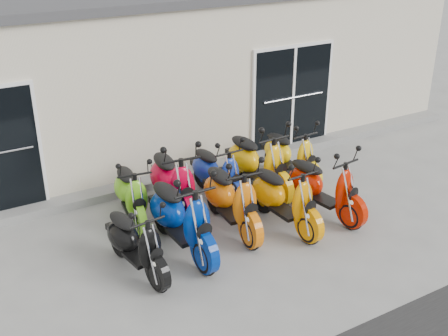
{
  "coord_description": "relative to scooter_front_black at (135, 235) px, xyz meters",
  "views": [
    {
      "loc": [
        -4.46,
        -7.0,
        4.76
      ],
      "look_at": [
        0.0,
        0.6,
        0.75
      ],
      "focal_mm": 45.0,
      "sensor_mm": 36.0,
      "label": 1
    }
  ],
  "objects": [
    {
      "name": "ground",
      "position": [
        2.1,
        0.49,
        -0.62
      ],
      "size": [
        80.0,
        80.0,
        0.0
      ],
      "primitive_type": "plane",
      "color": "gray",
      "rests_on": "ground"
    },
    {
      "name": "building",
      "position": [
        2.1,
        5.69,
        0.98
      ],
      "size": [
        14.0,
        6.0,
        3.2
      ],
      "primitive_type": "cube",
      "color": "beige",
      "rests_on": "ground"
    },
    {
      "name": "front_step",
      "position": [
        2.1,
        2.51,
        -0.55
      ],
      "size": [
        14.0,
        0.4,
        0.15
      ],
      "primitive_type": "cube",
      "color": "gray",
      "rests_on": "ground"
    },
    {
      "name": "door_left",
      "position": [
        -1.1,
        2.66,
        0.64
      ],
      "size": [
        1.07,
        0.08,
        2.22
      ],
      "primitive_type": "cube",
      "color": "black",
      "rests_on": "front_step"
    },
    {
      "name": "door_right",
      "position": [
        4.7,
        2.66,
        0.64
      ],
      "size": [
        2.02,
        0.08,
        2.22
      ],
      "primitive_type": "cube",
      "color": "black",
      "rests_on": "front_step"
    },
    {
      "name": "scooter_front_black",
      "position": [
        0.0,
        0.0,
        0.0
      ],
      "size": [
        0.82,
        1.75,
        1.24
      ],
      "primitive_type": null,
      "rotation": [
        0.0,
        0.0,
        0.13
      ],
      "color": "black",
      "rests_on": "ground"
    },
    {
      "name": "scooter_front_blue",
      "position": [
        0.8,
        0.16,
        0.13
      ],
      "size": [
        0.8,
        2.05,
        1.5
      ],
      "primitive_type": null,
      "rotation": [
        0.0,
        0.0,
        0.03
      ],
      "color": "navy",
      "rests_on": "ground"
    },
    {
      "name": "scooter_front_orange_a",
      "position": [
        1.8,
        0.35,
        0.09
      ],
      "size": [
        0.85,
        1.98,
        1.43
      ],
      "primitive_type": null,
      "rotation": [
        0.0,
        0.0,
        -0.07
      ],
      "color": "#DB6508",
      "rests_on": "ground"
    },
    {
      "name": "scooter_front_orange_b",
      "position": [
        2.59,
        -0.01,
        0.06
      ],
      "size": [
        0.76,
        1.87,
        1.36
      ],
      "primitive_type": null,
      "rotation": [
        0.0,
        0.0,
        0.05
      ],
      "color": "orange",
      "rests_on": "ground"
    },
    {
      "name": "scooter_front_red",
      "position": [
        3.41,
        -0.01,
        0.06
      ],
      "size": [
        0.92,
        1.92,
        1.36
      ],
      "primitive_type": null,
      "rotation": [
        0.0,
        0.0,
        0.14
      ],
      "color": "#AF1500",
      "rests_on": "ground"
    },
    {
      "name": "scooter_back_green",
      "position": [
        0.51,
        1.43,
        0.02
      ],
      "size": [
        0.89,
        1.81,
        1.28
      ],
      "primitive_type": null,
      "rotation": [
        0.0,
        0.0,
        -0.16
      ],
      "color": "#69BD1B",
      "rests_on": "ground"
    },
    {
      "name": "scooter_back_red",
      "position": [
        1.2,
        1.28,
        0.13
      ],
      "size": [
        0.97,
        2.1,
        1.5
      ],
      "primitive_type": null,
      "rotation": [
        0.0,
        0.0,
        -0.12
      ],
      "color": "#BC0023",
      "rests_on": "ground"
    },
    {
      "name": "scooter_back_blue",
      "position": [
        2.14,
        1.42,
        0.03
      ],
      "size": [
        0.71,
        1.77,
        1.29
      ],
      "primitive_type": null,
      "rotation": [
        0.0,
        0.0,
        0.04
      ],
      "color": "#122D9A",
      "rests_on": "ground"
    },
    {
      "name": "scooter_back_yellow",
      "position": [
        2.93,
        1.28,
        0.13
      ],
      "size": [
        0.8,
        2.04,
        1.49
      ],
      "primitive_type": null,
      "rotation": [
        0.0,
        0.0,
        0.03
      ],
      "color": "#F2AB06",
      "rests_on": "ground"
    },
    {
      "name": "scooter_back_extra",
      "position": [
        3.78,
        1.42,
        0.03
      ],
      "size": [
        0.71,
        1.77,
        1.29
      ],
      "primitive_type": null,
      "rotation": [
        0.0,
        0.0,
        0.04
      ],
      "color": "yellow",
      "rests_on": "ground"
    }
  ]
}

